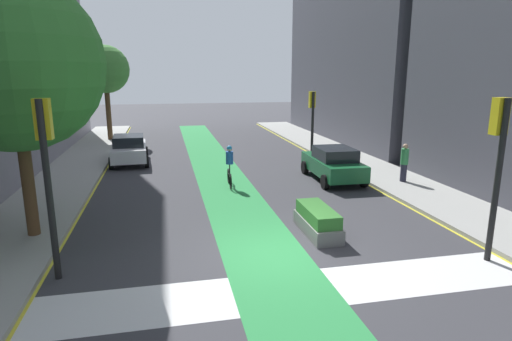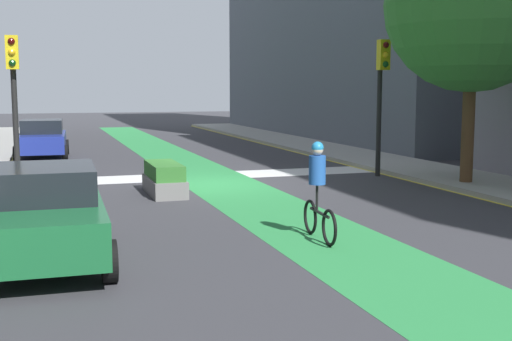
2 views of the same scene
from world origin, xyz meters
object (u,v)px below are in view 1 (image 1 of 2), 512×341
(traffic_signal_near_left, at_px, (46,155))
(car_green_right_far, at_px, (333,163))
(cyclist_in_lane, at_px, (229,165))
(traffic_signal_far_right, at_px, (312,111))
(median_planter, at_px, (318,221))
(pedestrian_sidewalk_right_a, at_px, (404,162))
(street_tree_far, at_px, (105,70))
(street_tree_near, at_px, (13,63))
(traffic_signal_near_right, at_px, (498,149))
(car_white_left_far, at_px, (129,149))

(traffic_signal_near_left, relative_size, car_green_right_far, 1.03)
(car_green_right_far, bearing_deg, traffic_signal_near_left, -143.54)
(car_green_right_far, height_order, cyclist_in_lane, cyclist_in_lane)
(traffic_signal_far_right, distance_m, cyclist_in_lane, 8.41)
(cyclist_in_lane, bearing_deg, median_planter, -73.37)
(pedestrian_sidewalk_right_a, height_order, street_tree_far, street_tree_far)
(traffic_signal_far_right, relative_size, cyclist_in_lane, 2.08)
(pedestrian_sidewalk_right_a, xyz_separation_m, street_tree_near, (-14.46, -3.47, 4.17))
(traffic_signal_near_left, relative_size, street_tree_near, 0.58)
(traffic_signal_near_left, relative_size, traffic_signal_far_right, 1.13)
(traffic_signal_near_right, relative_size, street_tree_near, 0.57)
(traffic_signal_near_right, xyz_separation_m, car_white_left_far, (-10.37, 15.02, -2.24))
(traffic_signal_near_right, bearing_deg, cyclist_in_lane, 122.59)
(car_green_right_far, height_order, median_planter, car_green_right_far)
(car_green_right_far, distance_m, median_planter, 7.01)
(cyclist_in_lane, bearing_deg, street_tree_far, 114.71)
(traffic_signal_near_left, distance_m, median_planter, 7.88)
(cyclist_in_lane, bearing_deg, traffic_signal_near_left, -125.85)
(traffic_signal_far_right, relative_size, street_tree_near, 0.51)
(traffic_signal_near_left, height_order, street_tree_far, street_tree_far)
(car_green_right_far, relative_size, cyclist_in_lane, 2.29)
(traffic_signal_near_left, bearing_deg, traffic_signal_far_right, 49.78)
(traffic_signal_far_right, distance_m, street_tree_near, 16.61)
(street_tree_near, height_order, street_tree_far, street_tree_near)
(traffic_signal_near_right, relative_size, car_green_right_far, 1.02)
(car_white_left_far, distance_m, median_planter, 13.96)
(traffic_signal_near_left, xyz_separation_m, cyclist_in_lane, (5.44, 7.53, -2.09))
(median_planter, bearing_deg, car_white_left_far, 117.97)
(traffic_signal_far_right, xyz_separation_m, cyclist_in_lane, (-5.84, -5.80, -1.75))
(cyclist_in_lane, xyz_separation_m, street_tree_far, (-6.66, 14.47, 4.17))
(car_white_left_far, height_order, street_tree_far, street_tree_far)
(traffic_signal_near_left, xyz_separation_m, car_green_right_far, (10.36, 7.65, -2.26))
(pedestrian_sidewalk_right_a, height_order, median_planter, pedestrian_sidewalk_right_a)
(traffic_signal_near_left, distance_m, pedestrian_sidewalk_right_a, 14.71)
(car_green_right_far, relative_size, street_tree_far, 0.63)
(traffic_signal_near_left, bearing_deg, car_green_right_far, 36.46)
(car_white_left_far, bearing_deg, cyclist_in_lane, -52.65)
(pedestrian_sidewalk_right_a, height_order, street_tree_near, street_tree_near)
(traffic_signal_near_right, distance_m, street_tree_far, 26.46)
(cyclist_in_lane, height_order, street_tree_near, street_tree_near)
(car_white_left_far, height_order, street_tree_near, street_tree_near)
(street_tree_far, bearing_deg, street_tree_near, -90.26)
(car_white_left_far, relative_size, median_planter, 1.85)
(car_green_right_far, height_order, pedestrian_sidewalk_right_a, pedestrian_sidewalk_right_a)
(street_tree_near, bearing_deg, cyclist_in_lane, 35.20)
(street_tree_far, bearing_deg, car_white_left_far, -76.76)
(traffic_signal_far_right, xyz_separation_m, street_tree_far, (-12.49, 8.66, 2.41))
(car_white_left_far, bearing_deg, traffic_signal_near_right, -55.39)
(car_white_left_far, distance_m, pedestrian_sidewalk_right_a, 14.49)
(traffic_signal_near_left, height_order, car_green_right_far, traffic_signal_near_left)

